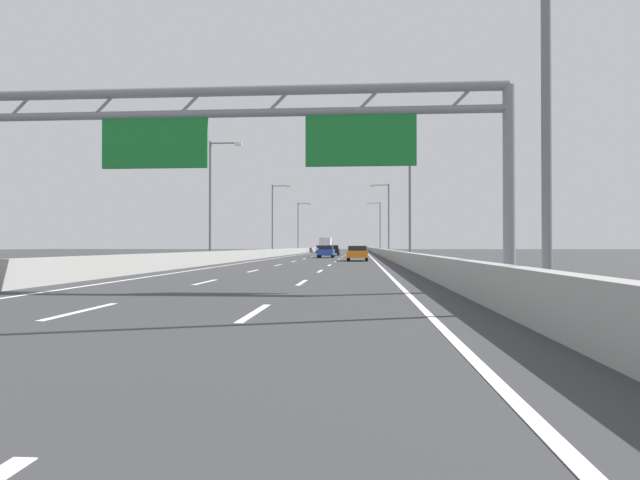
% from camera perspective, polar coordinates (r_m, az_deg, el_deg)
% --- Properties ---
extents(ground_plane, '(260.00, 260.00, 0.00)m').
position_cam_1_polar(ground_plane, '(98.40, 1.91, -1.40)').
color(ground_plane, '#38383A').
extents(lane_dash_left_1, '(0.16, 3.00, 0.01)m').
position_cam_1_polar(lane_dash_left_1, '(12.31, -23.68, -6.83)').
color(lane_dash_left_1, white).
rests_on(lane_dash_left_1, ground_plane).
extents(lane_dash_left_2, '(0.16, 3.00, 0.01)m').
position_cam_1_polar(lane_dash_left_2, '(20.67, -11.90, -4.33)').
color(lane_dash_left_2, white).
rests_on(lane_dash_left_2, ground_plane).
extents(lane_dash_left_3, '(0.16, 3.00, 0.01)m').
position_cam_1_polar(lane_dash_left_3, '(29.41, -7.03, -3.23)').
color(lane_dash_left_3, white).
rests_on(lane_dash_left_3, ground_plane).
extents(lane_dash_left_4, '(0.16, 3.00, 0.01)m').
position_cam_1_polar(lane_dash_left_4, '(38.27, -4.41, -2.63)').
color(lane_dash_left_4, white).
rests_on(lane_dash_left_4, ground_plane).
extents(lane_dash_left_5, '(0.16, 3.00, 0.01)m').
position_cam_1_polar(lane_dash_left_5, '(47.18, -2.77, -2.25)').
color(lane_dash_left_5, white).
rests_on(lane_dash_left_5, ground_plane).
extents(lane_dash_left_6, '(0.16, 3.00, 0.01)m').
position_cam_1_polar(lane_dash_left_6, '(56.12, -1.66, -1.99)').
color(lane_dash_left_6, white).
rests_on(lane_dash_left_6, ground_plane).
extents(lane_dash_left_7, '(0.16, 3.00, 0.01)m').
position_cam_1_polar(lane_dash_left_7, '(65.08, -0.85, -1.80)').
color(lane_dash_left_7, white).
rests_on(lane_dash_left_7, ground_plane).
extents(lane_dash_left_8, '(0.16, 3.00, 0.01)m').
position_cam_1_polar(lane_dash_left_8, '(74.05, -0.24, -1.66)').
color(lane_dash_left_8, white).
rests_on(lane_dash_left_8, ground_plane).
extents(lane_dash_left_9, '(0.16, 3.00, 0.01)m').
position_cam_1_polar(lane_dash_left_9, '(83.02, 0.24, -1.55)').
color(lane_dash_left_9, white).
rests_on(lane_dash_left_9, ground_plane).
extents(lane_dash_left_10, '(0.16, 3.00, 0.01)m').
position_cam_1_polar(lane_dash_left_10, '(92.00, 0.62, -1.46)').
color(lane_dash_left_10, white).
rests_on(lane_dash_left_10, ground_plane).
extents(lane_dash_left_11, '(0.16, 3.00, 0.01)m').
position_cam_1_polar(lane_dash_left_11, '(100.99, 0.94, -1.38)').
color(lane_dash_left_11, white).
rests_on(lane_dash_left_11, ground_plane).
extents(lane_dash_left_12, '(0.16, 3.00, 0.01)m').
position_cam_1_polar(lane_dash_left_12, '(109.97, 1.21, -1.32)').
color(lane_dash_left_12, white).
rests_on(lane_dash_left_12, ground_plane).
extents(lane_dash_left_13, '(0.16, 3.00, 0.01)m').
position_cam_1_polar(lane_dash_left_13, '(118.96, 1.43, -1.27)').
color(lane_dash_left_13, white).
rests_on(lane_dash_left_13, ground_plane).
extents(lane_dash_left_14, '(0.16, 3.00, 0.01)m').
position_cam_1_polar(lane_dash_left_14, '(127.95, 1.62, -1.22)').
color(lane_dash_left_14, white).
rests_on(lane_dash_left_14, ground_plane).
extents(lane_dash_left_15, '(0.16, 3.00, 0.01)m').
position_cam_1_polar(lane_dash_left_15, '(136.94, 1.79, -1.18)').
color(lane_dash_left_15, white).
rests_on(lane_dash_left_15, ground_plane).
extents(lane_dash_left_16, '(0.16, 3.00, 0.01)m').
position_cam_1_polar(lane_dash_left_16, '(145.94, 1.94, -1.15)').
color(lane_dash_left_16, white).
rests_on(lane_dash_left_16, ground_plane).
extents(lane_dash_left_17, '(0.16, 3.00, 0.01)m').
position_cam_1_polar(lane_dash_left_17, '(154.93, 2.07, -1.12)').
color(lane_dash_left_17, white).
rests_on(lane_dash_left_17, ground_plane).
extents(lane_dash_right_1, '(0.16, 3.00, 0.01)m').
position_cam_1_polar(lane_dash_right_1, '(11.10, -6.87, -7.56)').
color(lane_dash_right_1, white).
rests_on(lane_dash_right_1, ground_plane).
extents(lane_dash_right_2, '(0.16, 3.00, 0.01)m').
position_cam_1_polar(lane_dash_right_2, '(19.97, -1.90, -4.47)').
color(lane_dash_right_2, white).
rests_on(lane_dash_right_2, ground_plane).
extents(lane_dash_right_3, '(0.16, 3.00, 0.01)m').
position_cam_1_polar(lane_dash_right_3, '(28.93, -0.01, -3.28)').
color(lane_dash_right_3, white).
rests_on(lane_dash_right_3, ground_plane).
extents(lane_dash_right_4, '(0.16, 3.00, 0.01)m').
position_cam_1_polar(lane_dash_right_4, '(37.90, 0.99, -2.65)').
color(lane_dash_right_4, white).
rests_on(lane_dash_right_4, ground_plane).
extents(lane_dash_right_5, '(0.16, 3.00, 0.01)m').
position_cam_1_polar(lane_dash_right_5, '(46.88, 1.60, -2.26)').
color(lane_dash_right_5, white).
rests_on(lane_dash_right_5, ground_plane).
extents(lane_dash_right_6, '(0.16, 3.00, 0.01)m').
position_cam_1_polar(lane_dash_right_6, '(55.87, 2.02, -2.00)').
color(lane_dash_right_6, white).
rests_on(lane_dash_right_6, ground_plane).
extents(lane_dash_right_7, '(0.16, 3.00, 0.01)m').
position_cam_1_polar(lane_dash_right_7, '(64.87, 2.32, -1.80)').
color(lane_dash_right_7, white).
rests_on(lane_dash_right_7, ground_plane).
extents(lane_dash_right_8, '(0.16, 3.00, 0.01)m').
position_cam_1_polar(lane_dash_right_8, '(73.86, 2.55, -1.66)').
color(lane_dash_right_8, white).
rests_on(lane_dash_right_8, ground_plane).
extents(lane_dash_right_9, '(0.16, 3.00, 0.01)m').
position_cam_1_polar(lane_dash_right_9, '(82.86, 2.72, -1.55)').
color(lane_dash_right_9, white).
rests_on(lane_dash_right_9, ground_plane).
extents(lane_dash_right_10, '(0.16, 3.00, 0.01)m').
position_cam_1_polar(lane_dash_right_10, '(91.85, 2.87, -1.46)').
color(lane_dash_right_10, white).
rests_on(lane_dash_right_10, ground_plane).
extents(lane_dash_right_11, '(0.16, 3.00, 0.01)m').
position_cam_1_polar(lane_dash_right_11, '(100.85, 2.98, -1.38)').
color(lane_dash_right_11, white).
rests_on(lane_dash_right_11, ground_plane).
extents(lane_dash_right_12, '(0.16, 3.00, 0.01)m').
position_cam_1_polar(lane_dash_right_12, '(109.85, 3.08, -1.32)').
color(lane_dash_right_12, white).
rests_on(lane_dash_right_12, ground_plane).
extents(lane_dash_right_13, '(0.16, 3.00, 0.01)m').
position_cam_1_polar(lane_dash_right_13, '(118.84, 3.17, -1.27)').
color(lane_dash_right_13, white).
rests_on(lane_dash_right_13, ground_plane).
extents(lane_dash_right_14, '(0.16, 3.00, 0.01)m').
position_cam_1_polar(lane_dash_right_14, '(127.84, 3.24, -1.22)').
color(lane_dash_right_14, white).
rests_on(lane_dash_right_14, ground_plane).
extents(lane_dash_right_15, '(0.16, 3.00, 0.01)m').
position_cam_1_polar(lane_dash_right_15, '(136.84, 3.30, -1.18)').
color(lane_dash_right_15, white).
rests_on(lane_dash_right_15, ground_plane).
extents(lane_dash_right_16, '(0.16, 3.00, 0.01)m').
position_cam_1_polar(lane_dash_right_16, '(145.84, 3.35, -1.15)').
color(lane_dash_right_16, white).
rests_on(lane_dash_right_16, ground_plane).
extents(lane_dash_right_17, '(0.16, 3.00, 0.01)m').
position_cam_1_polar(lane_dash_right_17, '(154.84, 3.40, -1.12)').
color(lane_dash_right_17, white).
rests_on(lane_dash_right_17, ground_plane).
extents(edge_line_left, '(0.16, 176.00, 0.01)m').
position_cam_1_polar(edge_line_left, '(86.81, -1.88, -1.51)').
color(edge_line_left, white).
rests_on(edge_line_left, ground_plane).
extents(edge_line_right, '(0.16, 176.00, 0.01)m').
position_cam_1_polar(edge_line_right, '(86.34, 5.07, -1.51)').
color(edge_line_right, white).
rests_on(edge_line_right, ground_plane).
extents(barrier_left, '(0.45, 220.00, 0.95)m').
position_cam_1_polar(barrier_left, '(108.86, -1.52, -1.08)').
color(barrier_left, '#9E9E99').
rests_on(barrier_left, ground_plane).
extents(barrier_right, '(0.45, 220.00, 0.95)m').
position_cam_1_polar(barrier_right, '(108.36, 5.76, -1.08)').
color(barrier_right, '#9E9E99').
rests_on(barrier_right, ground_plane).
extents(sign_gantry, '(17.15, 0.36, 6.36)m').
position_cam_1_polar(sign_gantry, '(17.52, -8.43, 10.89)').
color(sign_gantry, gray).
rests_on(sign_gantry, ground_plane).
extents(streetlamp_right_near, '(2.58, 0.28, 9.50)m').
position_cam_1_polar(streetlamp_right_near, '(12.57, 21.48, 18.21)').
color(streetlamp_right_near, slate).
rests_on(streetlamp_right_near, ground_plane).
extents(streetlamp_left_mid, '(2.58, 0.28, 9.50)m').
position_cam_1_polar(streetlamp_left_mid, '(43.33, -11.10, 4.75)').
color(streetlamp_left_mid, slate).
rests_on(streetlamp_left_mid, ground_plane).
extents(streetlamp_right_mid, '(2.58, 0.28, 9.50)m').
position_cam_1_polar(streetlamp_right_mid, '(41.96, 9.06, 4.93)').
color(streetlamp_right_mid, slate).
rests_on(streetlamp_right_mid, ground_plane).
extents(streetlamp_left_far, '(2.58, 0.28, 9.50)m').
position_cam_1_polar(streetlamp_left_far, '(72.87, -4.81, 2.57)').
color(streetlamp_left_far, slate).
rests_on(streetlamp_left_far, ground_plane).
extents(streetlamp_right_far, '(2.58, 0.28, 9.50)m').
position_cam_1_polar(streetlamp_right_far, '(72.06, 7.01, 2.61)').
color(streetlamp_right_far, slate).
rests_on(streetlamp_right_far, ground_plane).
extents(streetlamp_left_distant, '(2.58, 0.28, 9.50)m').
position_cam_1_polar(streetlamp_left_distant, '(102.82, -2.17, 1.64)').
color(streetlamp_left_distant, slate).
rests_on(streetlamp_left_distant, ground_plane).
extents(streetlamp_right_distant, '(2.58, 0.28, 9.50)m').
position_cam_1_polar(streetlamp_right_distant, '(102.25, 6.17, 1.65)').
color(streetlamp_right_distant, slate).
rests_on(streetlamp_right_distant, ground_plane).
extents(white_car, '(1.88, 4.44, 1.47)m').
position_cam_1_polar(white_car, '(108.56, 0.11, -0.93)').
color(white_car, silver).
rests_on(white_car, ground_plane).
extents(black_car, '(1.87, 4.13, 1.45)m').
position_cam_1_polar(black_car, '(77.86, 1.33, -1.06)').
color(black_car, black).
rests_on(black_car, ground_plane).
extents(orange_car, '(1.82, 4.62, 1.35)m').
position_cam_1_polar(orange_car, '(49.04, 3.93, -1.36)').
color(orange_car, orange).
rests_on(orange_car, ground_plane).
extents(blue_car, '(1.78, 4.51, 1.38)m').
position_cam_1_polar(blue_car, '(62.18, 0.64, -1.20)').
color(blue_car, '#2347AD').
rests_on(blue_car, ground_plane).
extents(box_truck, '(2.36, 8.51, 3.11)m').
position_cam_1_polar(box_truck, '(119.15, 0.61, -0.46)').
color(box_truck, '#194799').
rests_on(box_truck, ground_plane).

